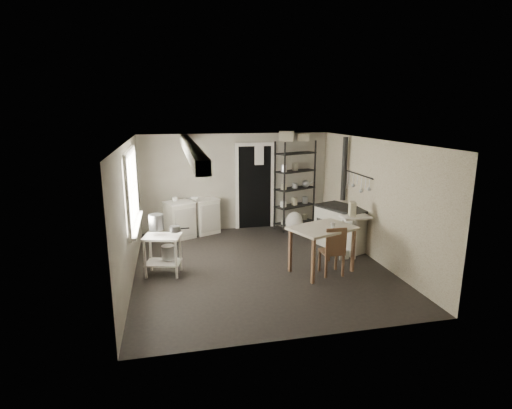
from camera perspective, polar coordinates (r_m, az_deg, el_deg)
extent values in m
plane|color=black|center=(7.53, 0.50, -8.69)|extent=(5.00, 5.00, 0.00)
plane|color=silver|center=(7.01, 0.54, 9.04)|extent=(5.00, 5.00, 0.00)
cube|color=#A69F8D|center=(9.59, -2.84, 3.23)|extent=(4.50, 0.02, 2.30)
cube|color=#A69F8D|center=(4.88, 7.15, -6.79)|extent=(4.50, 0.02, 2.30)
cube|color=#A69F8D|center=(7.04, -17.63, -1.05)|extent=(0.02, 5.00, 2.30)
cube|color=#A69F8D|center=(7.98, 16.46, 0.66)|extent=(0.02, 5.00, 2.30)
cylinder|color=silver|center=(7.11, -14.07, -2.44)|extent=(0.30, 0.30, 0.27)
cylinder|color=silver|center=(6.95, -11.48, -3.44)|extent=(0.23, 0.23, 0.10)
cylinder|color=silver|center=(7.23, -12.45, -6.69)|extent=(0.30, 0.30, 0.25)
imported|color=white|center=(9.20, -8.79, 1.41)|extent=(0.29, 0.29, 0.07)
imported|color=white|center=(9.11, -11.55, 1.29)|extent=(0.15, 0.15, 0.10)
imported|color=white|center=(9.58, 4.09, 4.48)|extent=(0.10, 0.10, 0.17)
cube|color=beige|center=(9.44, 4.38, 8.32)|extent=(0.42, 0.39, 0.23)
cube|color=beige|center=(9.56, 6.73, 8.21)|extent=(0.33, 0.31, 0.17)
cube|color=beige|center=(7.75, 13.59, -0.59)|extent=(0.15, 0.20, 0.27)
imported|color=white|center=(7.11, 10.90, -3.44)|extent=(0.10, 0.10, 0.08)
ellipsoid|color=white|center=(9.46, 5.48, -2.60)|extent=(0.52, 0.49, 0.50)
cylinder|color=white|center=(8.04, 12.67, -7.00)|extent=(0.17, 0.17, 0.17)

